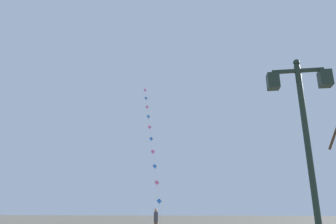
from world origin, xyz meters
The scene contains 3 objects.
twin_lantern_lamp_post centered at (3.45, 7.33, 3.60)m, with size 1.51×0.28×5.21m.
kite_train centered at (-4.41, 28.31, 8.05)m, with size 4.36×11.81×15.56m.
kite_flyer centered at (-2.52, 20.74, 0.90)m, with size 0.33×0.63×1.71m.
Camera 1 is at (1.25, -0.12, 1.59)m, focal length 33.26 mm.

